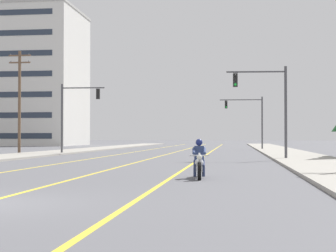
# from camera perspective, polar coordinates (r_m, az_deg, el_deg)

# --- Properties ---
(lane_stripe_center) EXTENTS (0.16, 100.00, 0.01)m
(lane_stripe_center) POSITION_cam_1_polar(r_m,az_deg,el_deg) (56.64, 1.33, -2.72)
(lane_stripe_center) COLOR yellow
(lane_stripe_center) RESTS_ON ground
(lane_stripe_left) EXTENTS (0.16, 100.00, 0.01)m
(lane_stripe_left) POSITION_cam_1_polar(r_m,az_deg,el_deg) (57.21, -2.76, -2.70)
(lane_stripe_left) COLOR yellow
(lane_stripe_left) RESTS_ON ground
(lane_stripe_right) EXTENTS (0.16, 100.00, 0.01)m
(lane_stripe_right) POSITION_cam_1_polar(r_m,az_deg,el_deg) (56.39, 4.83, -2.72)
(lane_stripe_right) COLOR yellow
(lane_stripe_right) RESTS_ON ground
(sidewalk_kerb_right) EXTENTS (4.40, 110.00, 0.14)m
(sidewalk_kerb_right) POSITION_cam_1_polar(r_m,az_deg,el_deg) (51.56, 12.49, -2.77)
(sidewalk_kerb_right) COLOR #9E998E
(sidewalk_kerb_right) RESTS_ON ground
(sidewalk_kerb_left) EXTENTS (4.40, 110.00, 0.14)m
(sidewalk_kerb_left) POSITION_cam_1_polar(r_m,az_deg,el_deg) (53.91, -10.55, -2.71)
(sidewalk_kerb_left) COLOR #9E998E
(sidewalk_kerb_left) RESTS_ON ground
(motorcycle_with_rider) EXTENTS (0.70, 2.19, 1.46)m
(motorcycle_with_rider) POSITION_cam_1_polar(r_m,az_deg,el_deg) (19.49, 3.40, -3.99)
(motorcycle_with_rider) COLOR black
(motorcycle_with_rider) RESTS_ON ground
(traffic_signal_near_right) EXTENTS (3.98, 0.54, 6.20)m
(traffic_signal_near_right) POSITION_cam_1_polar(r_m,az_deg,el_deg) (35.29, 10.92, 2.91)
(traffic_signal_near_right) COLOR #47474C
(traffic_signal_near_right) RESTS_ON ground
(traffic_signal_near_left) EXTENTS (3.90, 0.47, 6.20)m
(traffic_signal_near_left) POSITION_cam_1_polar(r_m,az_deg,el_deg) (46.99, -10.20, 1.89)
(traffic_signal_near_left) COLOR #47474C
(traffic_signal_near_left) RESTS_ON ground
(traffic_signal_mid_right) EXTENTS (4.99, 0.48, 6.20)m
(traffic_signal_mid_right) POSITION_cam_1_polar(r_m,az_deg,el_deg) (61.76, 8.89, 1.23)
(traffic_signal_mid_right) COLOR #47474C
(traffic_signal_mid_right) RESTS_ON ground
(utility_pole_left_near) EXTENTS (2.09, 0.26, 9.38)m
(utility_pole_left_near) POSITION_cam_1_polar(r_m,az_deg,el_deg) (49.79, -15.86, 2.92)
(utility_pole_left_near) COLOR brown
(utility_pole_left_near) RESTS_ON ground
(apartment_building_far_left_block) EXTENTS (23.84, 15.65, 23.65)m
(apartment_building_far_left_block) POSITION_cam_1_polar(r_m,az_deg,el_deg) (96.55, -16.51, 5.00)
(apartment_building_far_left_block) COLOR silver
(apartment_building_far_left_block) RESTS_ON ground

